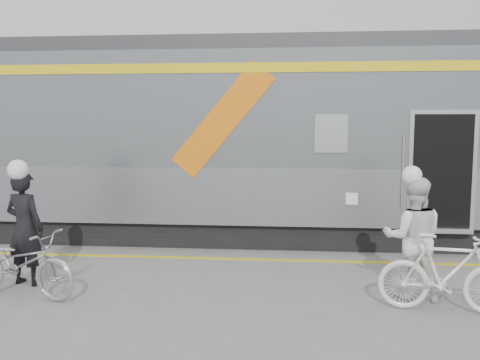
# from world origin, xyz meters

# --- Properties ---
(ground) EXTENTS (90.00, 90.00, 0.00)m
(ground) POSITION_xyz_m (0.00, 0.00, 0.00)
(ground) COLOR slate
(ground) RESTS_ON ground
(train) EXTENTS (24.00, 3.17, 4.10)m
(train) POSITION_xyz_m (1.79, 4.19, 2.05)
(train) COLOR black
(train) RESTS_ON ground
(safety_strip) EXTENTS (24.00, 0.12, 0.01)m
(safety_strip) POSITION_xyz_m (0.00, 2.15, 0.00)
(safety_strip) COLOR gold
(safety_strip) RESTS_ON ground
(man) EXTENTS (0.71, 0.55, 1.74)m
(man) POSITION_xyz_m (-2.75, 0.45, 0.87)
(man) COLOR black
(man) RESTS_ON ground
(bicycle_left) EXTENTS (1.92, 1.05, 0.96)m
(bicycle_left) POSITION_xyz_m (-2.55, -0.10, 0.48)
(bicycle_left) COLOR #A4A8AC
(bicycle_left) RESTS_ON ground
(woman) EXTENTS (0.91, 0.75, 1.71)m
(woman) POSITION_xyz_m (2.94, 0.38, 0.85)
(woman) COLOR silver
(woman) RESTS_ON ground
(bicycle_right) EXTENTS (1.77, 0.72, 1.03)m
(bicycle_right) POSITION_xyz_m (3.24, -0.17, 0.52)
(bicycle_right) COLOR silver
(bicycle_right) RESTS_ON ground
(helmet_man) EXTENTS (0.30, 0.30, 0.30)m
(helmet_man) POSITION_xyz_m (-2.75, 0.45, 1.89)
(helmet_man) COLOR white
(helmet_man) RESTS_ON man
(helmet_woman) EXTENTS (0.27, 0.27, 0.27)m
(helmet_woman) POSITION_xyz_m (2.94, 0.38, 1.84)
(helmet_woman) COLOR white
(helmet_woman) RESTS_ON woman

